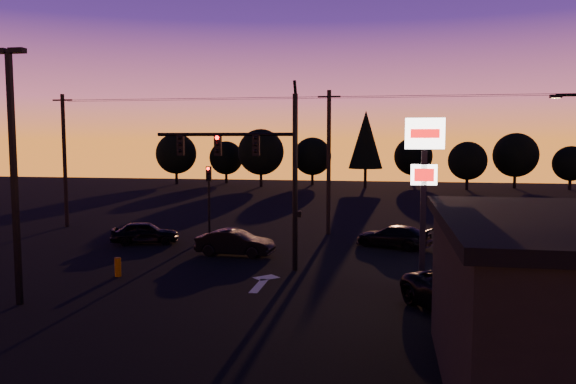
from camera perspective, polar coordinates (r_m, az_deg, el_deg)
name	(u,v)px	position (r m, az deg, el deg)	size (l,w,h in m)	color
ground	(241,292)	(22.45, -4.80, -10.08)	(120.00, 120.00, 0.00)	black
lane_arrow	(263,282)	(23.90, -2.60, -9.10)	(1.20, 3.10, 0.01)	beige
traffic_signal_mast	(260,162)	(25.56, -2.82, 3.04)	(6.79, 0.52, 8.58)	black
secondary_signal	(209,191)	(34.22, -8.05, 0.10)	(0.30, 0.31, 4.35)	black
parking_lot_light	(13,159)	(22.17, -26.14, 3.00)	(1.25, 0.30, 9.14)	black
pylon_sign	(424,167)	(22.48, 13.66, 2.51)	(1.50, 0.28, 6.80)	black
utility_pole_0	(65,160)	(41.05, -21.75, 3.07)	(1.40, 0.26, 9.00)	black
utility_pole_1	(329,162)	(35.12, 4.15, 3.11)	(1.40, 0.26, 9.00)	black
power_wires	(329,97)	(35.19, 4.20, 9.59)	(36.00, 1.22, 0.07)	black
bollard	(118,267)	(25.80, -16.89, -7.31)	(0.28, 0.28, 0.83)	#A65C00
tree_0	(176,154)	(76.10, -11.30, 3.84)	(5.36, 5.36, 6.74)	black
tree_1	(226,158)	(77.03, -6.31, 3.46)	(4.54, 4.54, 5.71)	black
tree_2	(261,152)	(70.66, -2.77, 4.08)	(5.77, 5.78, 7.26)	black
tree_3	(312,156)	(73.57, 2.50, 3.64)	(4.95, 4.95, 6.22)	black
tree_4	(366,140)	(69.96, 7.90, 5.29)	(4.18, 4.18, 9.50)	black
tree_5	(413,156)	(75.03, 12.61, 3.55)	(4.95, 4.95, 6.22)	black
tree_6	(468,161)	(69.61, 17.78, 3.03)	(4.54, 4.54, 5.71)	black
tree_7	(516,155)	(73.58, 22.12, 3.50)	(5.36, 5.36, 6.74)	black
tree_8	(571,164)	(74.14, 26.79, 2.60)	(4.12, 4.12, 5.19)	black
car_left	(145,233)	(33.28, -14.32, -4.01)	(1.52, 3.77, 1.29)	black
car_mid	(235,243)	(29.18, -5.40, -5.14)	(1.40, 4.01, 1.32)	black
car_right	(393,236)	(31.70, 10.66, -4.46)	(1.72, 4.22, 1.23)	black
suv_parked	(470,296)	(20.10, 18.01, -9.98)	(2.48, 5.37, 1.49)	black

